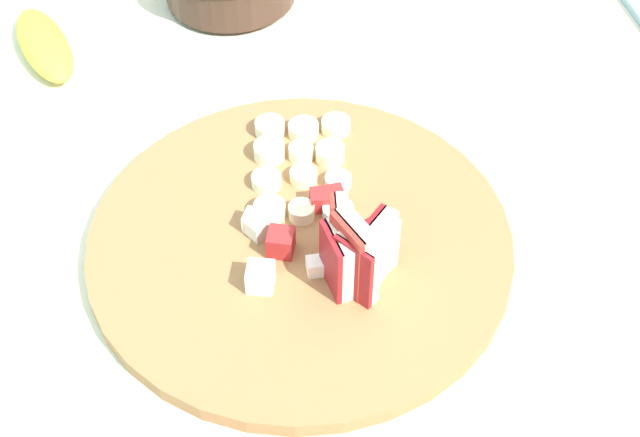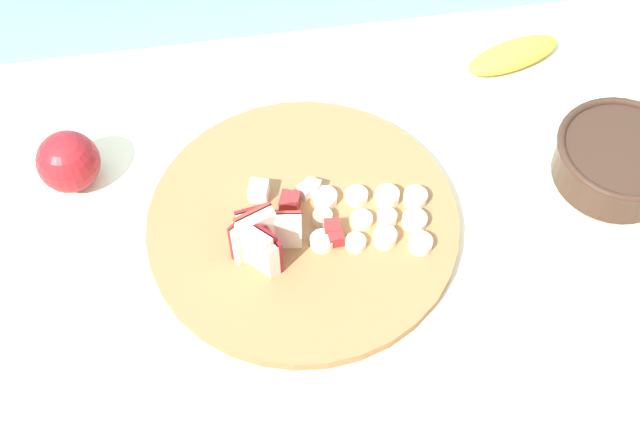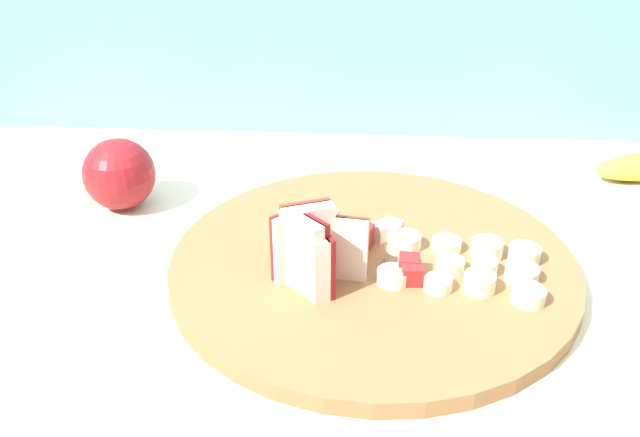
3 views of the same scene
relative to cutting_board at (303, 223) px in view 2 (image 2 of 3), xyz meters
The scene contains 9 objects.
tiled_countertop 0.46m from the cutting_board, 46.43° to the right, with size 1.13×0.77×0.89m.
tile_backsplash 0.38m from the cutting_board, 79.02° to the left, with size 2.40×0.04×1.44m, color #6BADC6.
cutting_board is the anchor object (origin of this frame).
apple_wedge_fan 0.07m from the cutting_board, 145.41° to the right, with size 0.08×0.06×0.07m.
apple_dice_pile 0.02m from the cutting_board, 113.85° to the left, with size 0.10×0.10×0.02m.
banana_slice_rows 0.08m from the cutting_board, 10.35° to the right, with size 0.14×0.10×0.01m.
ceramic_bowl 0.38m from the cutting_board, ahead, with size 0.15×0.15×0.06m.
banana_peel 0.38m from the cutting_board, 34.53° to the left, with size 0.13×0.05×0.03m, color gold.
whole_apple 0.28m from the cutting_board, 157.37° to the left, with size 0.07×0.07×0.07m, color maroon.
Camera 2 is at (-0.13, -0.45, 1.68)m, focal length 46.51 mm.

